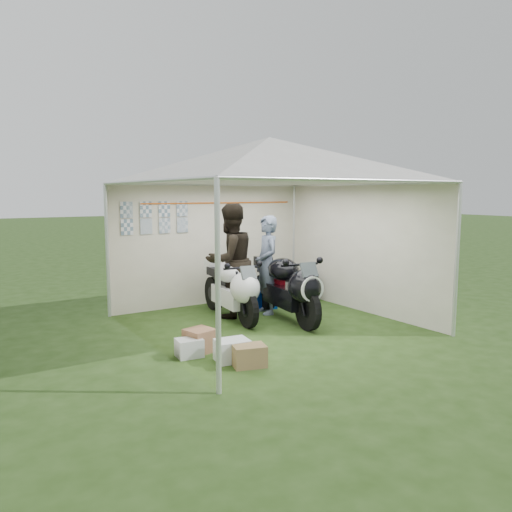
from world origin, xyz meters
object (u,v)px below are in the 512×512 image
object	(u,v)px
paddock_stand	(263,299)
crate_2	(189,348)
person_dark_jacket	(230,261)
crate_1	(200,340)
crate_0	(232,350)
motorcycle_white	(232,287)
crate_3	(249,356)
canopy_tent	(268,165)
motorcycle_black	(288,286)
equipment_box	(301,287)
person_blue_jacket	(267,265)

from	to	relation	value
paddock_stand	crate_2	size ratio (longest dim) A/B	1.47
paddock_stand	person_dark_jacket	world-z (taller)	person_dark_jacket
crate_1	crate_0	bearing A→B (deg)	-71.66
motorcycle_white	crate_3	xyz separation A→B (m)	(-0.98, -2.12, -0.42)
canopy_tent	crate_1	bearing A→B (deg)	-157.64
motorcycle_black	paddock_stand	distance (m)	1.08
motorcycle_black	crate_3	xyz separation A→B (m)	(-1.72, -1.53, -0.47)
person_dark_jacket	equipment_box	xyz separation A→B (m)	(1.80, 0.34, -0.71)
paddock_stand	crate_0	distance (m)	2.94
person_blue_jacket	equipment_box	distance (m)	1.36
motorcycle_white	motorcycle_black	world-z (taller)	motorcycle_black
person_dark_jacket	crate_1	size ratio (longest dim) A/B	5.66
crate_1	crate_3	world-z (taller)	crate_1
motorcycle_black	person_blue_jacket	world-z (taller)	person_blue_jacket
paddock_stand	crate_1	xyz separation A→B (m)	(-2.12, -1.66, -0.02)
canopy_tent	crate_2	size ratio (longest dim) A/B	17.26
person_dark_jacket	crate_1	bearing A→B (deg)	39.67
crate_0	crate_3	size ratio (longest dim) A/B	1.03
person_dark_jacket	crate_0	xyz separation A→B (m)	(-1.13, -2.02, -0.85)
person_blue_jacket	motorcycle_white	bearing A→B (deg)	-72.25
crate_1	crate_2	distance (m)	0.25
person_dark_jacket	crate_3	xyz separation A→B (m)	(-1.05, -2.31, -0.85)
motorcycle_black	equipment_box	size ratio (longest dim) A/B	3.95
paddock_stand	person_dark_jacket	xyz separation A→B (m)	(-0.80, -0.20, 0.80)
motorcycle_white	equipment_box	size ratio (longest dim) A/B	3.67
motorcycle_black	person_dark_jacket	bearing A→B (deg)	138.15
crate_1	motorcycle_white	bearing A→B (deg)	45.57
crate_2	paddock_stand	bearing A→B (deg)	37.40
person_blue_jacket	equipment_box	world-z (taller)	person_blue_jacket
motorcycle_black	paddock_stand	size ratio (longest dim) A/B	4.55
person_dark_jacket	person_blue_jacket	distance (m)	0.69
crate_0	crate_1	world-z (taller)	crate_1
motorcycle_black	crate_3	size ratio (longest dim) A/B	5.44
person_dark_jacket	equipment_box	bearing A→B (deg)	-177.79
paddock_stand	crate_1	world-z (taller)	paddock_stand
motorcycle_white	crate_2	size ratio (longest dim) A/B	6.20
motorcycle_black	crate_0	bearing A→B (deg)	-137.59
paddock_stand	motorcycle_white	bearing A→B (deg)	-155.90
crate_0	crate_1	distance (m)	0.59
motorcycle_black	equipment_box	bearing A→B (deg)	52.47
paddock_stand	person_blue_jacket	world-z (taller)	person_blue_jacket
crate_0	crate_1	bearing A→B (deg)	108.34
equipment_box	crate_3	xyz separation A→B (m)	(-2.85, -2.65, -0.14)
crate_0	equipment_box	bearing A→B (deg)	38.80
motorcycle_white	person_blue_jacket	distance (m)	0.81
crate_2	crate_3	world-z (taller)	crate_3
motorcycle_white	crate_3	bearing A→B (deg)	-108.88
paddock_stand	crate_2	distance (m)	2.93
paddock_stand	person_blue_jacket	size ratio (longest dim) A/B	0.28
motorcycle_black	person_blue_jacket	xyz separation A→B (m)	(0.01, 0.65, 0.27)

